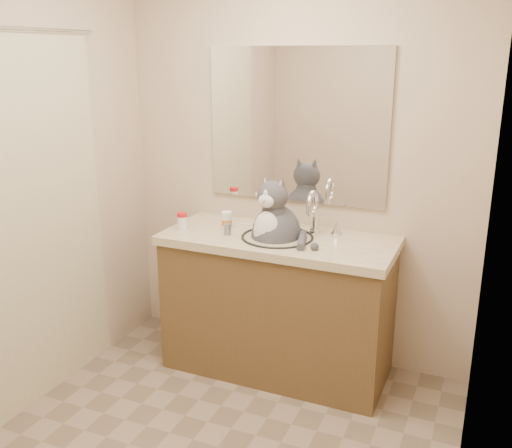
{
  "coord_description": "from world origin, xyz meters",
  "views": [
    {
      "loc": [
        1.11,
        -1.94,
        1.86
      ],
      "look_at": [
        -0.01,
        0.65,
        1.01
      ],
      "focal_mm": 40.0,
      "sensor_mm": 36.0,
      "label": 1
    }
  ],
  "objects_px": {
    "grey_canister": "(227,229)",
    "pill_bottle_orange": "(227,221)",
    "pill_bottle_redcap": "(182,221)",
    "cat": "(275,232)"
  },
  "relations": [
    {
      "from": "cat",
      "to": "pill_bottle_orange",
      "type": "relative_size",
      "value": 5.37
    },
    {
      "from": "pill_bottle_orange",
      "to": "grey_canister",
      "type": "relative_size",
      "value": 1.67
    },
    {
      "from": "cat",
      "to": "grey_canister",
      "type": "relative_size",
      "value": 8.94
    },
    {
      "from": "grey_canister",
      "to": "pill_bottle_orange",
      "type": "bearing_deg",
      "value": 117.84
    },
    {
      "from": "pill_bottle_redcap",
      "to": "pill_bottle_orange",
      "type": "distance_m",
      "value": 0.27
    },
    {
      "from": "cat",
      "to": "grey_canister",
      "type": "xyz_separation_m",
      "value": [
        -0.27,
        -0.08,
        0.01
      ]
    },
    {
      "from": "cat",
      "to": "pill_bottle_redcap",
      "type": "distance_m",
      "value": 0.57
    },
    {
      "from": "pill_bottle_orange",
      "to": "grey_canister",
      "type": "bearing_deg",
      "value": -62.16
    },
    {
      "from": "pill_bottle_orange",
      "to": "grey_canister",
      "type": "distance_m",
      "value": 0.11
    },
    {
      "from": "pill_bottle_redcap",
      "to": "grey_canister",
      "type": "distance_m",
      "value": 0.29
    }
  ]
}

